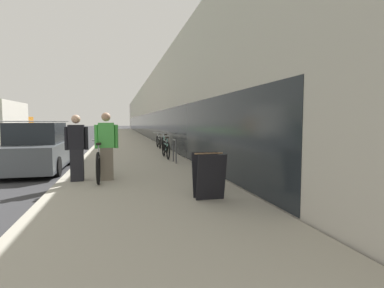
{
  "coord_description": "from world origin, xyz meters",
  "views": [
    {
      "loc": [
        5.25,
        -6.48,
        1.64
      ],
      "look_at": [
        9.58,
        10.99,
        0.29
      ],
      "focal_mm": 28.0,
      "sensor_mm": 36.0,
      "label": 1
    }
  ],
  "objects_px": {
    "person_rider": "(107,146)",
    "parked_sedan_curbside": "(38,149)",
    "cruiser_bike_middle": "(165,144)",
    "tandem_bicycle": "(100,163)",
    "sandwich_board_sign": "(209,176)",
    "cruiser_bike_nearest": "(166,149)",
    "bike_rack_hoop": "(175,149)",
    "moving_truck": "(2,124)",
    "person_bystander": "(77,148)",
    "cruiser_bike_farthest": "(159,142)"
  },
  "relations": [
    {
      "from": "bike_rack_hoop",
      "to": "parked_sedan_curbside",
      "type": "distance_m",
      "value": 4.6
    },
    {
      "from": "parked_sedan_curbside",
      "to": "sandwich_board_sign",
      "type": "bearing_deg",
      "value": -51.13
    },
    {
      "from": "tandem_bicycle",
      "to": "sandwich_board_sign",
      "type": "height_order",
      "value": "tandem_bicycle"
    },
    {
      "from": "person_bystander",
      "to": "cruiser_bike_middle",
      "type": "relative_size",
      "value": 0.9
    },
    {
      "from": "parked_sedan_curbside",
      "to": "cruiser_bike_middle",
      "type": "bearing_deg",
      "value": 37.68
    },
    {
      "from": "sandwich_board_sign",
      "to": "parked_sedan_curbside",
      "type": "distance_m",
      "value": 6.84
    },
    {
      "from": "bike_rack_hoop",
      "to": "cruiser_bike_farthest",
      "type": "relative_size",
      "value": 0.48
    },
    {
      "from": "bike_rack_hoop",
      "to": "sandwich_board_sign",
      "type": "bearing_deg",
      "value": -93.34
    },
    {
      "from": "tandem_bicycle",
      "to": "cruiser_bike_nearest",
      "type": "relative_size",
      "value": 1.33
    },
    {
      "from": "parked_sedan_curbside",
      "to": "bike_rack_hoop",
      "type": "bearing_deg",
      "value": -1.4
    },
    {
      "from": "tandem_bicycle",
      "to": "bike_rack_hoop",
      "type": "distance_m",
      "value": 3.51
    },
    {
      "from": "parked_sedan_curbside",
      "to": "moving_truck",
      "type": "relative_size",
      "value": 0.59
    },
    {
      "from": "tandem_bicycle",
      "to": "moving_truck",
      "type": "height_order",
      "value": "moving_truck"
    },
    {
      "from": "cruiser_bike_middle",
      "to": "cruiser_bike_farthest",
      "type": "bearing_deg",
      "value": 89.79
    },
    {
      "from": "cruiser_bike_farthest",
      "to": "parked_sedan_curbside",
      "type": "height_order",
      "value": "parked_sedan_curbside"
    },
    {
      "from": "person_bystander",
      "to": "cruiser_bike_nearest",
      "type": "xyz_separation_m",
      "value": [
        2.92,
        4.22,
        -0.46
      ]
    },
    {
      "from": "cruiser_bike_farthest",
      "to": "moving_truck",
      "type": "xyz_separation_m",
      "value": [
        -9.89,
        6.06,
        0.99
      ]
    },
    {
      "from": "cruiser_bike_middle",
      "to": "cruiser_bike_farthest",
      "type": "distance_m",
      "value": 2.3
    },
    {
      "from": "tandem_bicycle",
      "to": "sandwich_board_sign",
      "type": "distance_m",
      "value": 3.48
    },
    {
      "from": "bike_rack_hoop",
      "to": "cruiser_bike_middle",
      "type": "relative_size",
      "value": 0.45
    },
    {
      "from": "cruiser_bike_nearest",
      "to": "cruiser_bike_farthest",
      "type": "height_order",
      "value": "cruiser_bike_nearest"
    },
    {
      "from": "parked_sedan_curbside",
      "to": "moving_truck",
      "type": "distance_m",
      "value": 13.12
    },
    {
      "from": "cruiser_bike_nearest",
      "to": "parked_sedan_curbside",
      "type": "bearing_deg",
      "value": -163.26
    },
    {
      "from": "person_bystander",
      "to": "cruiser_bike_nearest",
      "type": "bearing_deg",
      "value": 55.34
    },
    {
      "from": "cruiser_bike_middle",
      "to": "tandem_bicycle",
      "type": "bearing_deg",
      "value": -113.08
    },
    {
      "from": "cruiser_bike_farthest",
      "to": "person_bystander",
      "type": "bearing_deg",
      "value": -110.05
    },
    {
      "from": "cruiser_bike_middle",
      "to": "cruiser_bike_farthest",
      "type": "relative_size",
      "value": 1.06
    },
    {
      "from": "cruiser_bike_middle",
      "to": "parked_sedan_curbside",
      "type": "xyz_separation_m",
      "value": [
        -4.81,
        -3.72,
        0.19
      ]
    },
    {
      "from": "sandwich_board_sign",
      "to": "cruiser_bike_nearest",
      "type": "bearing_deg",
      "value": 88.24
    },
    {
      "from": "cruiser_bike_middle",
      "to": "sandwich_board_sign",
      "type": "xyz_separation_m",
      "value": [
        -0.52,
        -9.04,
        0.07
      ]
    },
    {
      "from": "bike_rack_hoop",
      "to": "cruiser_bike_middle",
      "type": "height_order",
      "value": "cruiser_bike_middle"
    },
    {
      "from": "tandem_bicycle",
      "to": "bike_rack_hoop",
      "type": "relative_size",
      "value": 2.91
    },
    {
      "from": "cruiser_bike_nearest",
      "to": "cruiser_bike_farthest",
      "type": "xyz_separation_m",
      "value": [
        0.33,
        4.67,
        -0.01
      ]
    },
    {
      "from": "bike_rack_hoop",
      "to": "cruiser_bike_middle",
      "type": "bearing_deg",
      "value": 86.74
    },
    {
      "from": "cruiser_bike_nearest",
      "to": "moving_truck",
      "type": "xyz_separation_m",
      "value": [
        -9.56,
        10.73,
        0.98
      ]
    },
    {
      "from": "parked_sedan_curbside",
      "to": "moving_truck",
      "type": "xyz_separation_m",
      "value": [
        -5.07,
        12.08,
        0.78
      ]
    },
    {
      "from": "bike_rack_hoop",
      "to": "tandem_bicycle",
      "type": "bearing_deg",
      "value": -134.83
    },
    {
      "from": "moving_truck",
      "to": "bike_rack_hoop",
      "type": "bearing_deg",
      "value": -51.61
    },
    {
      "from": "person_bystander",
      "to": "person_rider",
      "type": "bearing_deg",
      "value": -2.39
    },
    {
      "from": "cruiser_bike_nearest",
      "to": "moving_truck",
      "type": "height_order",
      "value": "moving_truck"
    },
    {
      "from": "person_rider",
      "to": "bike_rack_hoop",
      "type": "relative_size",
      "value": 2.04
    },
    {
      "from": "person_rider",
      "to": "person_bystander",
      "type": "relative_size",
      "value": 1.04
    },
    {
      "from": "person_rider",
      "to": "cruiser_bike_middle",
      "type": "distance_m",
      "value": 7.09
    },
    {
      "from": "tandem_bicycle",
      "to": "moving_truck",
      "type": "xyz_separation_m",
      "value": [
        -7.19,
        14.68,
        0.94
      ]
    },
    {
      "from": "cruiser_bike_farthest",
      "to": "parked_sedan_curbside",
      "type": "xyz_separation_m",
      "value": [
        -4.82,
        -6.02,
        0.21
      ]
    },
    {
      "from": "person_rider",
      "to": "parked_sedan_curbside",
      "type": "bearing_deg",
      "value": 128.48
    },
    {
      "from": "person_rider",
      "to": "cruiser_bike_middle",
      "type": "relative_size",
      "value": 0.93
    },
    {
      "from": "tandem_bicycle",
      "to": "cruiser_bike_middle",
      "type": "distance_m",
      "value": 6.87
    },
    {
      "from": "tandem_bicycle",
      "to": "sandwich_board_sign",
      "type": "bearing_deg",
      "value": -51.42
    },
    {
      "from": "person_bystander",
      "to": "cruiser_bike_nearest",
      "type": "distance_m",
      "value": 5.15
    }
  ]
}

